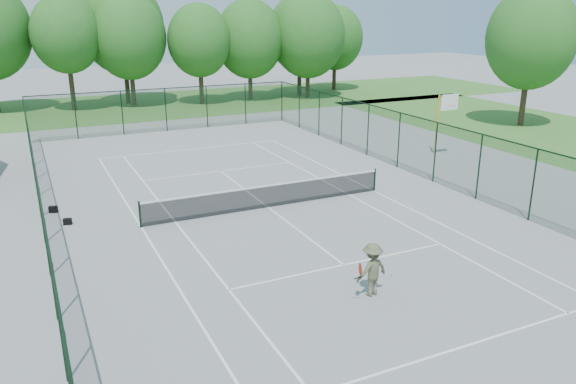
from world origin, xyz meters
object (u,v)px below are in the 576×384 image
(basketball_goal, at_px, (444,112))
(sports_bag_a, at_px, (53,209))
(tennis_net, at_px, (268,195))
(tennis_player, at_px, (372,270))

(basketball_goal, xyz_separation_m, sports_bag_a, (-21.39, -0.73, -2.43))
(tennis_net, xyz_separation_m, sports_bag_a, (-8.50, 3.36, -0.44))
(tennis_net, distance_m, tennis_player, 8.54)
(sports_bag_a, bearing_deg, tennis_player, -36.85)
(tennis_player, bearing_deg, basketball_goal, 43.64)
(tennis_net, xyz_separation_m, basketball_goal, (12.89, 4.08, 1.99))
(sports_bag_a, bearing_deg, tennis_net, -2.89)
(basketball_goal, relative_size, tennis_player, 1.83)
(basketball_goal, bearing_deg, tennis_net, -162.43)
(tennis_net, bearing_deg, basketball_goal, 17.57)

